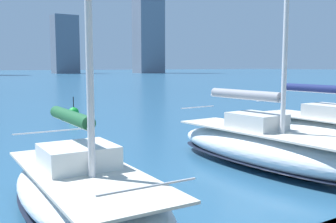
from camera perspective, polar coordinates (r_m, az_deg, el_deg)
The scene contains 3 objects.
sailboat_grey at distance 13.84m, azimuth 14.06°, elevation -4.90°, with size 2.84×8.32×11.42m.
sailboat_forest at distance 9.56m, azimuth -12.04°, elevation -10.88°, with size 2.92×6.95×9.56m.
channel_buoy at distance 26.96m, azimuth -13.53°, elevation -0.12°, with size 0.70×0.70×1.40m.
Camera 1 is at (6.07, 2.96, 3.47)m, focal length 42.00 mm.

